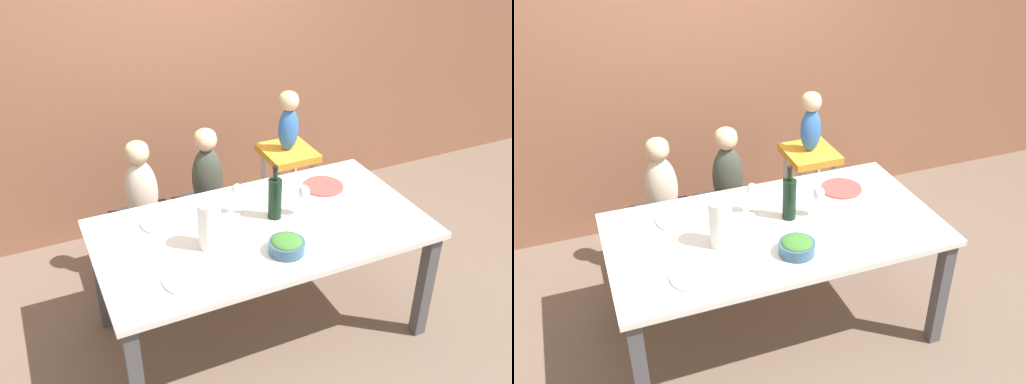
{
  "view_description": "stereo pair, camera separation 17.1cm",
  "coord_description": "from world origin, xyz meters",
  "views": [
    {
      "loc": [
        -1.1,
        -2.33,
        2.46
      ],
      "look_at": [
        0.0,
        0.07,
        0.91
      ],
      "focal_mm": 40.0,
      "sensor_mm": 36.0,
      "label": 1
    },
    {
      "loc": [
        -0.94,
        -2.4,
        2.46
      ],
      "look_at": [
        0.0,
        0.07,
        0.91
      ],
      "focal_mm": 40.0,
      "sensor_mm": 36.0,
      "label": 2
    }
  ],
  "objects": [
    {
      "name": "chair_far_left",
      "position": [
        -0.47,
        0.77,
        0.37
      ],
      "size": [
        0.4,
        0.43,
        0.44
      ],
      "color": "silver",
      "rests_on": "ground_plane"
    },
    {
      "name": "person_child_left",
      "position": [
        -0.47,
        0.77,
        0.73
      ],
      "size": [
        0.21,
        0.15,
        0.56
      ],
      "color": "beige",
      "rests_on": "chair_far_left"
    },
    {
      "name": "dining_table",
      "position": [
        0.0,
        0.0,
        0.65
      ],
      "size": [
        1.8,
        0.96,
        0.73
      ],
      "color": "white",
      "rests_on": "ground_plane"
    },
    {
      "name": "dinner_plate_front_left",
      "position": [
        -0.51,
        -0.26,
        0.74
      ],
      "size": [
        0.25,
        0.25,
        0.01
      ],
      "color": "silver",
      "rests_on": "dining_table"
    },
    {
      "name": "person_baby_right",
      "position": [
        0.56,
        0.77,
        0.99
      ],
      "size": [
        0.14,
        0.14,
        0.42
      ],
      "color": "#3366B2",
      "rests_on": "chair_right_highchair"
    },
    {
      "name": "ground_plane",
      "position": [
        0.0,
        0.0,
        0.0
      ],
      "size": [
        14.0,
        14.0,
        0.0
      ],
      "primitive_type": "plane",
      "color": "#705B4C"
    },
    {
      "name": "wine_bottle",
      "position": [
        0.11,
        0.06,
        0.86
      ],
      "size": [
        0.08,
        0.08,
        0.32
      ],
      "color": "black",
      "rests_on": "dining_table"
    },
    {
      "name": "dinner_plate_back_right",
      "position": [
        0.52,
        0.24,
        0.74
      ],
      "size": [
        0.25,
        0.25,
        0.01
      ],
      "color": "#D14C47",
      "rests_on": "dining_table"
    },
    {
      "name": "dinner_plate_back_left",
      "position": [
        -0.48,
        0.26,
        0.74
      ],
      "size": [
        0.25,
        0.25,
        0.01
      ],
      "color": "silver",
      "rests_on": "dining_table"
    },
    {
      "name": "chair_right_highchair",
      "position": [
        0.56,
        0.77,
        0.58
      ],
      "size": [
        0.34,
        0.37,
        0.74
      ],
      "color": "silver",
      "rests_on": "ground_plane"
    },
    {
      "name": "person_child_center",
      "position": [
        -0.03,
        0.77,
        0.73
      ],
      "size": [
        0.21,
        0.15,
        0.56
      ],
      "color": "#3D4238",
      "rests_on": "chair_far_center"
    },
    {
      "name": "wall_back",
      "position": [
        0.0,
        1.44,
        1.35
      ],
      "size": [
        10.0,
        0.06,
        2.7
      ],
      "color": "#8E5B42",
      "rests_on": "ground_plane"
    },
    {
      "name": "wine_glass_near",
      "position": [
        0.27,
        0.02,
        0.87
      ],
      "size": [
        0.06,
        0.06,
        0.19
      ],
      "color": "white",
      "rests_on": "dining_table"
    },
    {
      "name": "chair_far_center",
      "position": [
        -0.03,
        0.77,
        0.37
      ],
      "size": [
        0.4,
        0.43,
        0.44
      ],
      "color": "silver",
      "rests_on": "ground_plane"
    },
    {
      "name": "paper_towel_roll",
      "position": [
        -0.32,
        -0.05,
        0.86
      ],
      "size": [
        0.12,
        0.12,
        0.26
      ],
      "color": "white",
      "rests_on": "dining_table"
    },
    {
      "name": "wine_glass_far",
      "position": [
        -0.06,
        0.19,
        0.87
      ],
      "size": [
        0.06,
        0.06,
        0.19
      ],
      "color": "white",
      "rests_on": "dining_table"
    },
    {
      "name": "salad_bowl_large",
      "position": [
        0.02,
        -0.26,
        0.78
      ],
      "size": [
        0.19,
        0.19,
        0.09
      ],
      "color": "#335675",
      "rests_on": "dining_table"
    }
  ]
}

